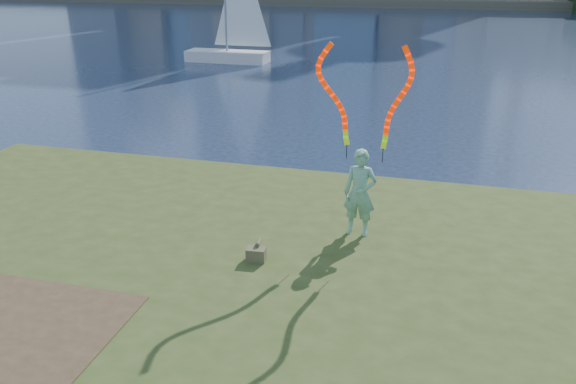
# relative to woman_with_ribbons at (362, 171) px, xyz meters

# --- Properties ---
(ground) EXTENTS (320.00, 320.00, 0.00)m
(ground) POSITION_rel_woman_with_ribbons_xyz_m (-2.48, -1.67, -2.19)
(ground) COLOR #19253E
(ground) RESTS_ON ground
(grassy_knoll) EXTENTS (20.00, 18.00, 0.80)m
(grassy_knoll) POSITION_rel_woman_with_ribbons_xyz_m (-2.48, -3.96, -1.85)
(grassy_knoll) COLOR #374619
(grassy_knoll) RESTS_ON ground
(dirt_patch) EXTENTS (3.20, 3.00, 0.02)m
(dirt_patch) POSITION_rel_woman_with_ribbons_xyz_m (-4.68, -4.87, -1.38)
(dirt_patch) COLOR #47331E
(dirt_patch) RESTS_ON grassy_knoll
(woman_with_ribbons) EXTENTS (2.13, 0.49, 4.19)m
(woman_with_ribbons) POSITION_rel_woman_with_ribbons_xyz_m (0.00, 0.00, 0.00)
(woman_with_ribbons) COLOR #157137
(woman_with_ribbons) RESTS_ON grassy_knoll
(canvas_bag) EXTENTS (0.38, 0.43, 0.34)m
(canvas_bag) POSITION_rel_woman_with_ribbons_xyz_m (-1.72, -1.66, -1.25)
(canvas_bag) COLOR brown
(canvas_bag) RESTS_ON grassy_knoll
(sailboat) EXTENTS (5.72, 1.79, 8.67)m
(sailboat) POSITION_rel_woman_with_ribbons_xyz_m (-11.86, 24.47, -0.70)
(sailboat) COLOR white
(sailboat) RESTS_ON ground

